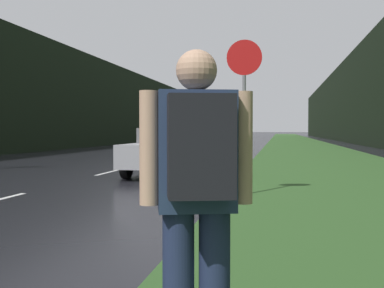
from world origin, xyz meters
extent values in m
cube|color=#2D5123|center=(7.09, 40.00, 0.01)|extent=(6.00, 240.00, 0.02)
cube|color=silver|center=(0.00, 15.96, 0.00)|extent=(0.12, 3.00, 0.01)
cube|color=silver|center=(0.00, 22.96, 0.00)|extent=(0.12, 3.00, 0.01)
cube|color=black|center=(-10.09, 50.00, 3.56)|extent=(2.00, 140.00, 7.13)
cube|color=black|center=(13.09, 50.00, 4.45)|extent=(2.00, 140.00, 8.90)
cylinder|color=slate|center=(4.54, 10.94, 1.21)|extent=(0.07, 0.07, 2.42)
cylinder|color=#B71414|center=(4.54, 10.94, 2.77)|extent=(0.71, 0.02, 0.71)
cube|color=navy|center=(4.80, 3.80, 1.21)|extent=(0.46, 0.33, 0.64)
sphere|color=tan|center=(4.80, 3.80, 1.64)|extent=(0.22, 0.22, 0.22)
cylinder|color=tan|center=(4.55, 3.73, 1.23)|extent=(0.10, 0.10, 0.61)
cylinder|color=tan|center=(5.04, 3.87, 1.23)|extent=(0.10, 0.10, 0.61)
cube|color=black|center=(4.85, 3.60, 1.24)|extent=(0.36, 0.26, 0.51)
cube|color=#9E9EA3|center=(2.04, 15.28, 0.62)|extent=(1.91, 4.75, 0.63)
cube|color=#5E5E61|center=(2.04, 15.52, 1.16)|extent=(1.62, 2.14, 0.44)
cylinder|color=black|center=(2.95, 13.81, 0.34)|extent=(0.20, 0.68, 0.68)
cylinder|color=black|center=(1.14, 13.81, 0.34)|extent=(0.20, 0.68, 0.68)
cylinder|color=black|center=(2.95, 16.75, 0.34)|extent=(0.20, 0.68, 0.68)
cylinder|color=black|center=(1.14, 16.75, 0.34)|extent=(0.20, 0.68, 0.68)
cube|color=black|center=(2.04, 28.17, 0.65)|extent=(1.91, 4.60, 0.74)
cube|color=black|center=(2.04, 28.40, 1.24)|extent=(1.62, 2.07, 0.42)
cylinder|color=black|center=(2.95, 26.74, 0.32)|extent=(0.20, 0.63, 0.63)
cylinder|color=black|center=(1.14, 26.74, 0.32)|extent=(0.20, 0.63, 0.63)
cylinder|color=black|center=(2.95, 29.59, 0.32)|extent=(0.20, 0.63, 0.63)
cylinder|color=black|center=(1.14, 29.59, 0.32)|extent=(0.20, 0.63, 0.63)
cube|color=#4C514C|center=(-2.04, 53.70, 0.60)|extent=(1.93, 4.09, 0.63)
cube|color=#2D302D|center=(-2.04, 53.50, 1.17)|extent=(1.64, 1.84, 0.52)
cylinder|color=black|center=(-2.96, 54.97, 0.31)|extent=(0.20, 0.63, 0.63)
cylinder|color=black|center=(-1.13, 54.97, 0.31)|extent=(0.20, 0.63, 0.63)
cylinder|color=black|center=(-2.96, 52.44, 0.31)|extent=(0.20, 0.63, 0.63)
cylinder|color=black|center=(-1.13, 52.44, 0.31)|extent=(0.20, 0.63, 0.63)
cube|color=black|center=(-2.04, 76.75, 1.53)|extent=(2.15, 2.07, 2.24)
cube|color=#333842|center=(-2.04, 73.43, 1.90)|extent=(2.26, 4.57, 2.99)
cylinder|color=black|center=(-3.12, 76.54, 0.45)|extent=(0.28, 0.90, 0.90)
cylinder|color=black|center=(-0.97, 76.54, 0.45)|extent=(0.28, 0.90, 0.90)
cylinder|color=black|center=(-3.12, 72.28, 0.45)|extent=(0.28, 0.90, 0.90)
cylinder|color=black|center=(-0.97, 72.28, 0.45)|extent=(0.28, 0.90, 0.90)
camera|label=1|loc=(5.23, 1.27, 1.32)|focal=45.00mm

